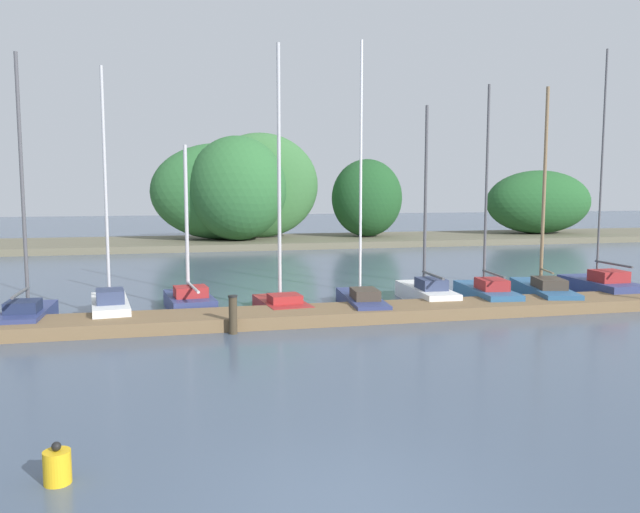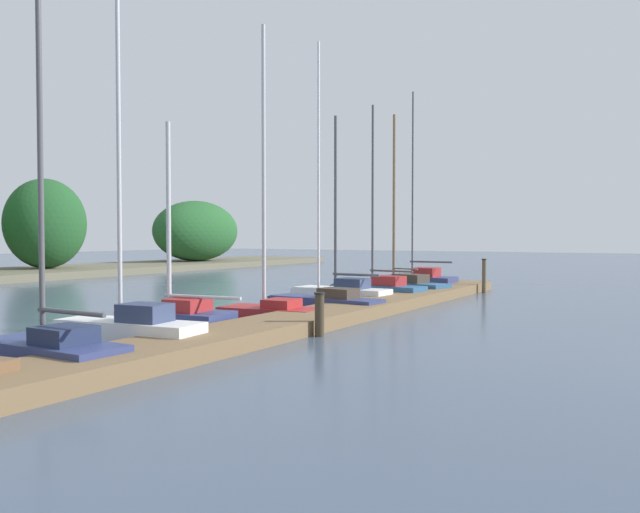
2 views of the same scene
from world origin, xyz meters
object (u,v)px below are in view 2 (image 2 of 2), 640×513
(mooring_piling_2, at_px, (484,276))
(sailboat_5, at_px, (174,316))
(sailboat_6, at_px, (268,304))
(sailboat_8, at_px, (339,292))
(sailboat_10, at_px, (398,284))
(sailboat_11, at_px, (415,280))
(mooring_piling_1, at_px, (319,314))
(sailboat_9, at_px, (376,289))
(sailboat_4, at_px, (126,327))
(sailboat_3, at_px, (48,345))
(sailboat_7, at_px, (323,300))

(mooring_piling_2, bearing_deg, sailboat_5, 165.68)
(sailboat_6, height_order, sailboat_8, sailboat_6)
(sailboat_5, distance_m, sailboat_10, 11.72)
(sailboat_6, height_order, sailboat_11, sailboat_11)
(mooring_piling_1, height_order, mooring_piling_2, mooring_piling_2)
(sailboat_11, xyz_separation_m, mooring_piling_1, (-12.99, -2.89, 0.11))
(mooring_piling_1, bearing_deg, sailboat_10, 14.25)
(sailboat_8, height_order, sailboat_9, sailboat_9)
(sailboat_5, xyz_separation_m, sailboat_11, (14.02, -0.62, 0.04))
(sailboat_6, xyz_separation_m, sailboat_8, (4.90, 0.46, -0.04))
(sailboat_6, height_order, mooring_piling_2, sailboat_6)
(sailboat_6, bearing_deg, sailboat_9, -96.03)
(sailboat_4, bearing_deg, sailboat_6, -97.56)
(mooring_piling_1, bearing_deg, sailboat_9, 17.07)
(sailboat_3, relative_size, sailboat_4, 1.03)
(sailboat_3, relative_size, mooring_piling_2, 5.32)
(sailboat_3, bearing_deg, sailboat_11, -87.04)
(sailboat_3, height_order, sailboat_6, sailboat_6)
(sailboat_6, relative_size, sailboat_11, 0.95)
(sailboat_10, xyz_separation_m, mooring_piling_1, (-10.66, -2.71, 0.11))
(sailboat_7, relative_size, mooring_piling_1, 8.08)
(sailboat_8, distance_m, mooring_piling_2, 7.12)
(sailboat_7, xyz_separation_m, sailboat_8, (2.45, 0.78, 0.03))
(sailboat_3, bearing_deg, sailboat_6, -86.14)
(mooring_piling_2, bearing_deg, sailboat_7, 164.83)
(sailboat_3, height_order, sailboat_5, sailboat_3)
(sailboat_5, xyz_separation_m, sailboat_8, (7.64, -0.41, 0.03))
(sailboat_10, bearing_deg, mooring_piling_1, 117.61)
(sailboat_8, bearing_deg, sailboat_3, 95.85)
(sailboat_5, xyz_separation_m, mooring_piling_2, (14.01, -3.58, 0.34))
(sailboat_3, xyz_separation_m, mooring_piling_1, (5.42, -2.30, 0.11))
(sailboat_3, relative_size, sailboat_7, 0.90)
(sailboat_3, relative_size, sailboat_5, 1.46)
(sailboat_3, distance_m, sailboat_5, 4.56)
(sailboat_4, xyz_separation_m, mooring_piling_2, (16.27, -2.76, 0.28))
(sailboat_3, xyz_separation_m, sailboat_10, (16.09, 0.41, -0.01))
(sailboat_4, xyz_separation_m, sailboat_5, (2.26, 0.82, -0.06))
(sailboat_3, height_order, sailboat_8, sailboat_3)
(sailboat_3, bearing_deg, sailboat_10, -87.42)
(sailboat_9, bearing_deg, sailboat_3, 97.18)
(sailboat_10, height_order, mooring_piling_2, sailboat_10)
(sailboat_11, bearing_deg, sailboat_9, 93.85)
(sailboat_9, xyz_separation_m, sailboat_11, (4.47, 0.28, 0.02))
(sailboat_5, height_order, sailboat_6, sailboat_6)
(sailboat_5, height_order, sailboat_8, sailboat_8)
(sailboat_6, distance_m, sailboat_10, 8.96)
(sailboat_3, relative_size, sailboat_9, 1.04)
(sailboat_3, bearing_deg, mooring_piling_2, -96.20)
(sailboat_5, distance_m, mooring_piling_1, 3.66)
(sailboat_6, relative_size, sailboat_7, 0.98)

